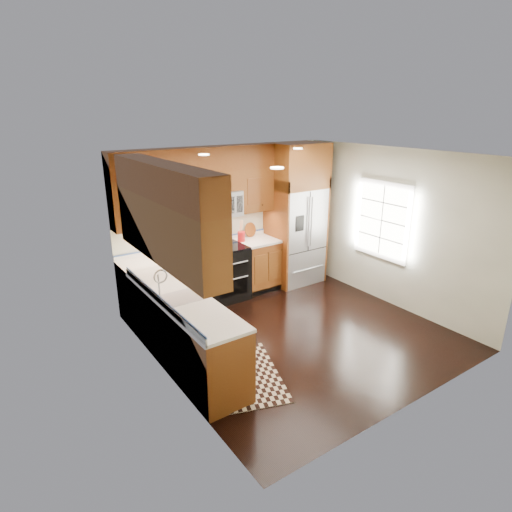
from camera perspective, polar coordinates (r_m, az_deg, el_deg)
ground at (r=6.51m, az=5.29°, el=-10.13°), size 4.00×4.00×0.00m
wall_back at (r=7.56m, az=-4.10°, el=4.74°), size 4.00×0.02×2.60m
wall_left at (r=5.01m, az=-12.25°, el=-3.25°), size 0.02×4.00×2.60m
wall_right at (r=7.38m, az=17.71°, el=3.52°), size 0.02×4.00×2.60m
window at (r=7.46m, az=16.48°, el=4.59°), size 0.04×1.10×1.30m
base_cabinets at (r=6.38m, az=-8.46°, el=-6.33°), size 2.85×3.00×0.90m
countertop at (r=6.35m, az=-7.98°, el=-1.82°), size 2.86×3.01×0.04m
upper_cabinets at (r=6.09m, az=-9.29°, el=8.03°), size 2.85×3.00×1.15m
range at (r=7.42m, az=-4.31°, el=-2.29°), size 0.76×0.67×0.95m
microwave at (r=7.19m, az=-5.08°, el=6.90°), size 0.76×0.40×0.42m
refrigerator at (r=7.99m, az=5.37°, el=5.51°), size 0.98×0.75×2.60m
sink_faucet at (r=5.41m, az=-10.37°, el=-4.92°), size 0.54×0.44×0.37m
rug at (r=5.57m, az=-1.39°, el=-15.52°), size 1.19×1.53×0.01m
knife_block at (r=7.07m, az=-7.66°, el=1.39°), size 0.11×0.14×0.24m
utensil_crock at (r=7.54m, az=-1.98°, el=2.92°), size 0.17×0.17×0.38m
cutting_board at (r=7.85m, az=-0.75°, el=2.67°), size 0.32×0.32×0.02m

